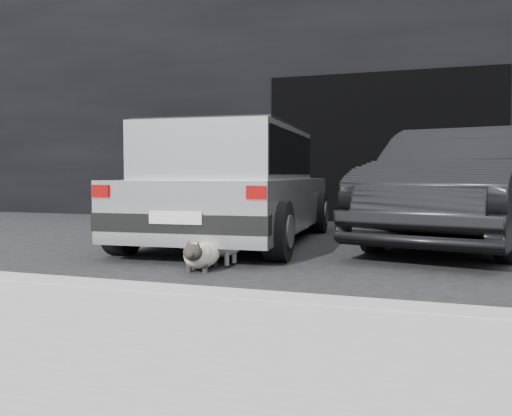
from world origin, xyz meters
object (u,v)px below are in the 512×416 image
(silver_hatchback, at_px, (234,180))
(cat_siamese, at_px, (201,255))
(second_car, at_px, (461,186))
(cat_white, at_px, (218,243))

(silver_hatchback, xyz_separation_m, cat_siamese, (0.40, -1.88, -0.64))
(second_car, xyz_separation_m, cat_siamese, (-2.22, -2.60, -0.57))
(silver_hatchback, distance_m, cat_white, 1.65)
(silver_hatchback, relative_size, cat_siamese, 4.67)
(cat_siamese, relative_size, cat_white, 1.00)
(second_car, distance_m, cat_white, 3.17)
(second_car, relative_size, cat_white, 5.01)
(cat_white, bearing_deg, cat_siamese, 7.08)
(second_car, bearing_deg, cat_siamese, -118.19)
(second_car, bearing_deg, cat_white, -122.84)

